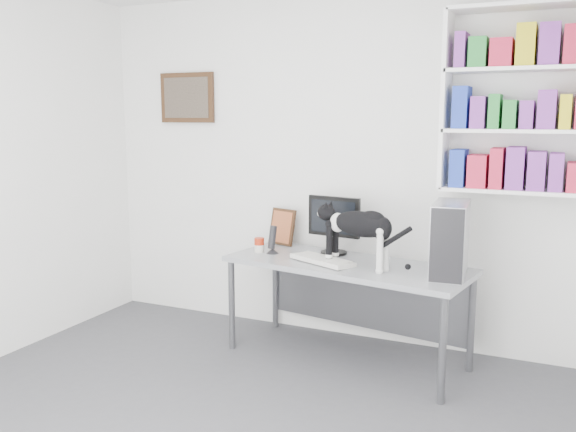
{
  "coord_description": "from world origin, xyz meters",
  "views": [
    {
      "loc": [
        1.67,
        -2.5,
        1.75
      ],
      "look_at": [
        -0.15,
        1.53,
        1.02
      ],
      "focal_mm": 38.0,
      "sensor_mm": 36.0,
      "label": 1
    }
  ],
  "objects_px": {
    "monitor": "(334,225)",
    "speaker": "(272,239)",
    "keyboard": "(322,260)",
    "cat": "(359,238)",
    "pc_tower": "(450,239)",
    "bookshelf": "(523,100)",
    "leaning_print": "(282,226)",
    "desk": "(346,311)",
    "soup_can": "(259,245)"
  },
  "relations": [
    {
      "from": "monitor",
      "to": "speaker",
      "type": "distance_m",
      "value": 0.48
    },
    {
      "from": "keyboard",
      "to": "cat",
      "type": "distance_m",
      "value": 0.33
    },
    {
      "from": "pc_tower",
      "to": "cat",
      "type": "distance_m",
      "value": 0.6
    },
    {
      "from": "monitor",
      "to": "pc_tower",
      "type": "bearing_deg",
      "value": -8.29
    },
    {
      "from": "speaker",
      "to": "cat",
      "type": "relative_size",
      "value": 0.33
    },
    {
      "from": "bookshelf",
      "to": "pc_tower",
      "type": "distance_m",
      "value": 1.04
    },
    {
      "from": "monitor",
      "to": "keyboard",
      "type": "relative_size",
      "value": 0.91
    },
    {
      "from": "speaker",
      "to": "leaning_print",
      "type": "xyz_separation_m",
      "value": [
        -0.07,
        0.32,
        0.04
      ]
    },
    {
      "from": "desk",
      "to": "cat",
      "type": "height_order",
      "value": "cat"
    },
    {
      "from": "desk",
      "to": "monitor",
      "type": "bearing_deg",
      "value": 138.3
    },
    {
      "from": "leaning_print",
      "to": "cat",
      "type": "relative_size",
      "value": 0.45
    },
    {
      "from": "keyboard",
      "to": "cat",
      "type": "bearing_deg",
      "value": 18.14
    },
    {
      "from": "pc_tower",
      "to": "desk",
      "type": "bearing_deg",
      "value": 172.44
    },
    {
      "from": "speaker",
      "to": "leaning_print",
      "type": "bearing_deg",
      "value": 130.91
    },
    {
      "from": "speaker",
      "to": "leaning_print",
      "type": "distance_m",
      "value": 0.33
    },
    {
      "from": "monitor",
      "to": "soup_can",
      "type": "height_order",
      "value": "monitor"
    },
    {
      "from": "cat",
      "to": "bookshelf",
      "type": "bearing_deg",
      "value": 40.87
    },
    {
      "from": "monitor",
      "to": "leaning_print",
      "type": "height_order",
      "value": "monitor"
    },
    {
      "from": "soup_can",
      "to": "pc_tower",
      "type": "bearing_deg",
      "value": -3.06
    },
    {
      "from": "leaning_print",
      "to": "cat",
      "type": "distance_m",
      "value": 0.93
    },
    {
      "from": "desk",
      "to": "keyboard",
      "type": "xyz_separation_m",
      "value": [
        -0.16,
        -0.08,
        0.38
      ]
    },
    {
      "from": "keyboard",
      "to": "desk",
      "type": "bearing_deg",
      "value": 50.45
    },
    {
      "from": "bookshelf",
      "to": "desk",
      "type": "relative_size",
      "value": 0.72
    },
    {
      "from": "pc_tower",
      "to": "monitor",
      "type": "bearing_deg",
      "value": 159.49
    },
    {
      "from": "pc_tower",
      "to": "cat",
      "type": "height_order",
      "value": "pc_tower"
    },
    {
      "from": "bookshelf",
      "to": "cat",
      "type": "bearing_deg",
      "value": -154.51
    },
    {
      "from": "bookshelf",
      "to": "cat",
      "type": "distance_m",
      "value": 1.41
    },
    {
      "from": "monitor",
      "to": "cat",
      "type": "distance_m",
      "value": 0.44
    },
    {
      "from": "speaker",
      "to": "pc_tower",
      "type": "bearing_deg",
      "value": 25.5
    },
    {
      "from": "keyboard",
      "to": "pc_tower",
      "type": "xyz_separation_m",
      "value": [
        0.87,
        0.04,
        0.22
      ]
    },
    {
      "from": "monitor",
      "to": "leaning_print",
      "type": "bearing_deg",
      "value": 170.78
    },
    {
      "from": "monitor",
      "to": "cat",
      "type": "height_order",
      "value": "monitor"
    },
    {
      "from": "desk",
      "to": "monitor",
      "type": "xyz_separation_m",
      "value": [
        -0.18,
        0.22,
        0.58
      ]
    },
    {
      "from": "desk",
      "to": "speaker",
      "type": "bearing_deg",
      "value": -174.98
    },
    {
      "from": "pc_tower",
      "to": "bookshelf",
      "type": "bearing_deg",
      "value": 42.21
    },
    {
      "from": "leaning_print",
      "to": "soup_can",
      "type": "height_order",
      "value": "leaning_print"
    },
    {
      "from": "pc_tower",
      "to": "soup_can",
      "type": "distance_m",
      "value": 1.44
    },
    {
      "from": "pc_tower",
      "to": "cat",
      "type": "relative_size",
      "value": 0.72
    },
    {
      "from": "leaning_print",
      "to": "cat",
      "type": "height_order",
      "value": "cat"
    },
    {
      "from": "keyboard",
      "to": "speaker",
      "type": "distance_m",
      "value": 0.48
    },
    {
      "from": "desk",
      "to": "leaning_print",
      "type": "bearing_deg",
      "value": 160.59
    },
    {
      "from": "desk",
      "to": "keyboard",
      "type": "bearing_deg",
      "value": -144.74
    },
    {
      "from": "monitor",
      "to": "soup_can",
      "type": "relative_size",
      "value": 4.01
    },
    {
      "from": "keyboard",
      "to": "soup_can",
      "type": "relative_size",
      "value": 4.39
    },
    {
      "from": "monitor",
      "to": "pc_tower",
      "type": "distance_m",
      "value": 0.93
    },
    {
      "from": "cat",
      "to": "speaker",
      "type": "bearing_deg",
      "value": -176.36
    },
    {
      "from": "pc_tower",
      "to": "leaning_print",
      "type": "relative_size",
      "value": 1.59
    },
    {
      "from": "pc_tower",
      "to": "soup_can",
      "type": "xyz_separation_m",
      "value": [
        -1.43,
        0.08,
        -0.18
      ]
    },
    {
      "from": "bookshelf",
      "to": "monitor",
      "type": "bearing_deg",
      "value": -173.91
    },
    {
      "from": "bookshelf",
      "to": "speaker",
      "type": "xyz_separation_m",
      "value": [
        -1.69,
        -0.31,
        -1.02
      ]
    }
  ]
}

